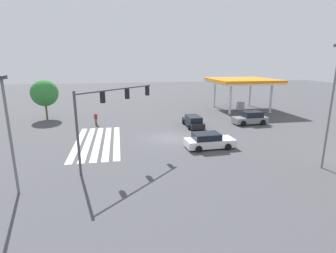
# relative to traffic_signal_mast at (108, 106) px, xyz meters

# --- Properties ---
(ground_plane) EXTENTS (147.94, 147.94, 0.00)m
(ground_plane) POSITION_rel_traffic_signal_mast_xyz_m (-5.79, 5.79, -4.58)
(ground_plane) COLOR #47474C
(crosswalk_markings) EXTENTS (11.39, 4.40, 0.01)m
(crosswalk_markings) POSITION_rel_traffic_signal_mast_xyz_m (-5.79, -1.48, -4.58)
(crosswalk_markings) COLOR silver
(crosswalk_markings) RESTS_ON ground_plane
(traffic_signal_mast) EXTENTS (5.94, 5.94, 6.06)m
(traffic_signal_mast) POSITION_rel_traffic_signal_mast_xyz_m (0.00, 0.00, 0.00)
(traffic_signal_mast) COLOR #47474C
(traffic_signal_mast) RESTS_ON ground_plane
(car_0) EXTENTS (2.18, 4.42, 1.65)m
(car_0) POSITION_rel_traffic_signal_mast_xyz_m (-10.09, 17.49, -3.80)
(car_0) COLOR gray
(car_0) RESTS_ON ground_plane
(car_1) EXTENTS (2.33, 4.67, 1.43)m
(car_1) POSITION_rel_traffic_signal_mast_xyz_m (-1.98, 8.98, -3.90)
(car_1) COLOR silver
(car_1) RESTS_ON ground_plane
(car_2) EXTENTS (4.64, 1.97, 1.39)m
(car_2) POSITION_rel_traffic_signal_mast_xyz_m (-10.15, 9.80, -3.91)
(car_2) COLOR black
(car_2) RESTS_ON ground_plane
(gas_station_canopy) EXTENTS (9.83, 9.83, 5.14)m
(gas_station_canopy) POSITION_rel_traffic_signal_mast_xyz_m (-19.76, 20.77, 0.07)
(gas_station_canopy) COLOR silver
(gas_station_canopy) RESTS_ON ground_plane
(pedestrian) EXTENTS (0.41, 0.41, 1.56)m
(pedestrian) POSITION_rel_traffic_signal_mast_xyz_m (-13.44, -2.19, -3.72)
(pedestrian) COLOR brown
(pedestrian) RESTS_ON ground_plane
(street_light_pole_a) EXTENTS (0.80, 0.36, 9.13)m
(street_light_pole_a) POSITION_rel_traffic_signal_mast_xyz_m (4.24, 15.92, 0.80)
(street_light_pole_a) COLOR slate
(street_light_pole_a) RESTS_ON ground_plane
(street_light_pole_b) EXTENTS (0.80, 0.36, 7.21)m
(street_light_pole_b) POSITION_rel_traffic_signal_mast_xyz_m (4.20, -5.57, -0.20)
(street_light_pole_b) COLOR slate
(street_light_pole_b) RESTS_ON ground_plane
(tree_corner_a) EXTENTS (3.69, 3.69, 5.47)m
(tree_corner_a) POSITION_rel_traffic_signal_mast_xyz_m (-18.63, -9.33, -0.96)
(tree_corner_a) COLOR brown
(tree_corner_a) RESTS_ON ground_plane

